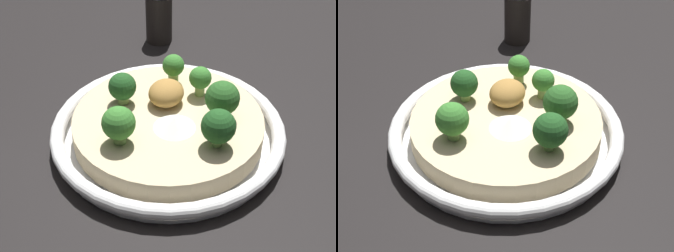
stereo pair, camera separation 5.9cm
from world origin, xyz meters
The scene contains 11 objects.
ground_plane centered at (0.00, 0.00, 0.00)m, with size 6.00×6.00×0.00m, color black.
risotto_bowl centered at (0.00, 0.00, 0.02)m, with size 0.27×0.27×0.04m.
cheese_sprinkle centered at (-0.01, -0.01, 0.04)m, with size 0.05×0.05×0.01m.
crispy_onion_garnish centered at (0.03, 0.01, 0.05)m, with size 0.05×0.04×0.03m.
broccoli_back_left centered at (-0.06, 0.03, 0.06)m, with size 0.04×0.04×0.04m.
broccoli_front_left centered at (-0.03, -0.07, 0.06)m, with size 0.04×0.04×0.04m.
broccoli_front centered at (0.02, -0.06, 0.06)m, with size 0.04×0.04×0.05m.
broccoli_front_right centered at (0.06, -0.02, 0.06)m, with size 0.03×0.03×0.04m.
broccoli_back_right centered at (0.01, 0.06, 0.06)m, with size 0.03×0.03×0.04m.
broccoli_right centered at (0.07, 0.02, 0.06)m, with size 0.03×0.03×0.04m.
pepper_shaker centered at (0.22, 0.10, 0.05)m, with size 0.04×0.04×0.10m.
Camera 1 is at (-0.43, -0.17, 0.40)m, focal length 55.00 mm.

